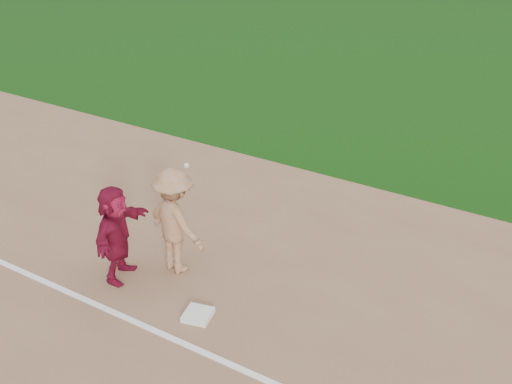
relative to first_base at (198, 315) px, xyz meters
The scene contains 5 objects.
ground 0.25m from the first_base, 108.43° to the left, with size 160.00×160.00×0.00m, color #103C0B.
foul_line 0.58m from the first_base, 97.57° to the right, with size 60.00×0.10×0.01m, color white.
first_base is the anchor object (origin of this frame).
base_runner 1.84m from the first_base, behind, with size 1.49×0.47×1.60m, color maroon.
first_base_play 1.58m from the first_base, 140.38° to the left, with size 1.26×0.89×2.15m.
Camera 1 is at (4.72, -6.11, 6.00)m, focal length 45.00 mm.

